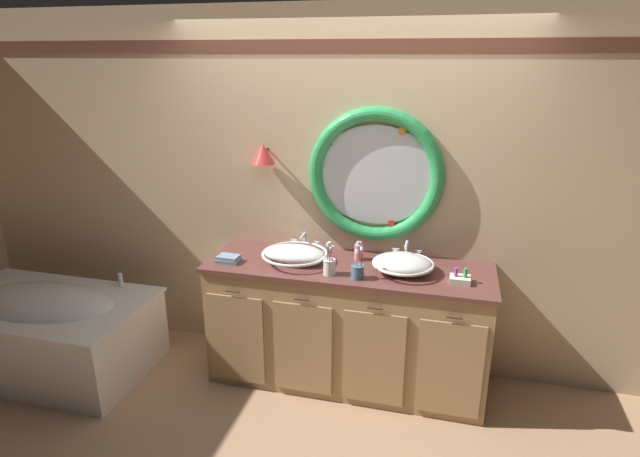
% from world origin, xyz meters
% --- Properties ---
extents(ground_plane, '(14.00, 14.00, 0.00)m').
position_xyz_m(ground_plane, '(0.00, 0.00, 0.00)').
color(ground_plane, tan).
extents(back_wall_assembly, '(6.40, 0.26, 2.60)m').
position_xyz_m(back_wall_assembly, '(0.01, 0.59, 1.32)').
color(back_wall_assembly, '#D6B78E').
rests_on(back_wall_assembly, ground_plane).
extents(vanity_counter, '(1.96, 0.65, 0.90)m').
position_xyz_m(vanity_counter, '(0.08, 0.25, 0.45)').
color(vanity_counter, tan).
rests_on(vanity_counter, ground_plane).
extents(bathtub, '(1.51, 0.89, 0.66)m').
position_xyz_m(bathtub, '(-2.12, -0.17, 0.34)').
color(bathtub, white).
rests_on(bathtub, ground_plane).
extents(sink_basin_left, '(0.46, 0.46, 0.12)m').
position_xyz_m(sink_basin_left, '(-0.29, 0.22, 0.96)').
color(sink_basin_left, white).
rests_on(sink_basin_left, vanity_counter).
extents(sink_basin_right, '(0.41, 0.41, 0.12)m').
position_xyz_m(sink_basin_right, '(0.46, 0.22, 0.96)').
color(sink_basin_right, white).
rests_on(sink_basin_right, vanity_counter).
extents(faucet_set_left, '(0.23, 0.13, 0.13)m').
position_xyz_m(faucet_set_left, '(-0.29, 0.47, 0.95)').
color(faucet_set_left, silver).
rests_on(faucet_set_left, vanity_counter).
extents(faucet_set_right, '(0.21, 0.14, 0.14)m').
position_xyz_m(faucet_set_right, '(0.46, 0.47, 0.96)').
color(faucet_set_right, silver).
rests_on(faucet_set_right, vanity_counter).
extents(toothbrush_holder_left, '(0.09, 0.09, 0.22)m').
position_xyz_m(toothbrush_holder_left, '(-0.01, 0.07, 0.96)').
color(toothbrush_holder_left, white).
rests_on(toothbrush_holder_left, vanity_counter).
extents(toothbrush_holder_right, '(0.09, 0.09, 0.22)m').
position_xyz_m(toothbrush_holder_right, '(0.18, 0.05, 0.95)').
color(toothbrush_holder_right, slate).
rests_on(toothbrush_holder_right, vanity_counter).
extents(soap_dispenser, '(0.06, 0.07, 0.14)m').
position_xyz_m(soap_dispenser, '(0.13, 0.37, 0.96)').
color(soap_dispenser, pink).
rests_on(soap_dispenser, vanity_counter).
extents(folded_hand_towel, '(0.16, 0.11, 0.05)m').
position_xyz_m(folded_hand_towel, '(-0.74, 0.10, 0.92)').
color(folded_hand_towel, '#7593A8').
rests_on(folded_hand_towel, vanity_counter).
extents(toiletry_basket, '(0.13, 0.11, 0.10)m').
position_xyz_m(toiletry_basket, '(0.82, 0.15, 0.92)').
color(toiletry_basket, beige).
rests_on(toiletry_basket, vanity_counter).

